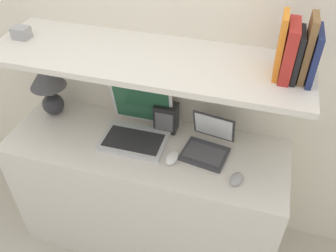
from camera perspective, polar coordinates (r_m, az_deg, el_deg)
name	(u,v)px	position (r m, az deg, el deg)	size (l,w,h in m)	color
wall_back	(162,43)	(1.83, -0.95, 13.24)	(6.00, 0.05, 2.40)	silver
desk	(148,194)	(2.11, -3.28, -10.89)	(1.45, 0.50, 0.78)	silver
back_riser	(161,136)	(2.13, -1.14, -1.58)	(1.45, 0.04, 1.23)	silver
shelf	(145,59)	(1.60, -3.65, 10.74)	(1.45, 0.45, 0.03)	silver
table_lamp	(48,83)	(2.03, -18.71, 6.55)	(0.19, 0.19, 0.32)	#2D2D33
laptop_large	(137,128)	(1.85, -5.02, -0.31)	(0.34, 0.29, 0.26)	silver
laptop_small	(208,145)	(1.78, 6.39, -3.00)	(0.25, 0.26, 0.19)	#333338
computer_mouse	(172,158)	(1.73, 0.64, -5.10)	(0.07, 0.11, 0.04)	white
second_mouse	(237,179)	(1.67, 10.94, -8.33)	(0.07, 0.10, 0.04)	#99999E
router_box	(166,117)	(1.87, -0.29, 1.39)	(0.12, 0.09, 0.16)	black
book_navy	(314,56)	(1.48, 22.37, 10.36)	(0.02, 0.17, 0.21)	navy
book_brown	(308,49)	(1.47, 21.49, 11.43)	(0.03, 0.13, 0.26)	brown
book_black	(298,55)	(1.48, 20.09, 10.61)	(0.02, 0.16, 0.19)	black
book_red	(289,51)	(1.47, 18.87, 11.32)	(0.04, 0.17, 0.22)	#A82823
book_orange	(281,46)	(1.46, 17.60, 12.16)	(0.03, 0.13, 0.25)	orange
shelf_gadget	(21,33)	(1.87, -22.48, 13.66)	(0.08, 0.06, 0.05)	#99999E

